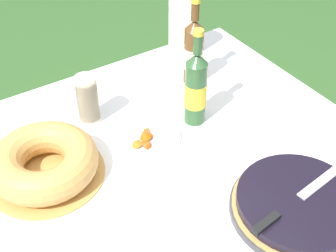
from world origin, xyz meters
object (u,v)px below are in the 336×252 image
at_px(paper_towel_roll, 183,27).
at_px(cider_bottle_green, 196,88).
at_px(berry_tart, 298,205).
at_px(serving_knife, 294,202).
at_px(bundt_cake, 44,162).
at_px(cider_bottle_amber, 194,52).
at_px(cup_stack, 88,100).
at_px(snack_plate_left, 147,137).

bearing_deg(paper_towel_roll, cider_bottle_green, -118.61).
distance_m(berry_tart, cider_bottle_green, 0.49).
height_order(berry_tart, serving_knife, serving_knife).
xyz_separation_m(bundt_cake, cider_bottle_green, (0.52, -0.03, 0.08)).
height_order(cider_bottle_green, paper_towel_roll, cider_bottle_green).
height_order(cider_bottle_green, cider_bottle_amber, cider_bottle_green).
relative_size(cider_bottle_green, paper_towel_roll, 1.38).
relative_size(serving_knife, bundt_cake, 1.08).
height_order(bundt_cake, paper_towel_roll, paper_towel_roll).
xyz_separation_m(berry_tart, bundt_cake, (-0.52, 0.51, 0.02)).
bearing_deg(serving_knife, cider_bottle_green, 80.45).
height_order(cup_stack, cider_bottle_amber, cider_bottle_amber).
relative_size(berry_tart, cup_stack, 2.12).
relative_size(serving_knife, cup_stack, 2.13).
height_order(bundt_cake, snack_plate_left, bundt_cake).
bearing_deg(cup_stack, berry_tart, -65.66).
distance_m(serving_knife, cup_stack, 0.73).
bearing_deg(paper_towel_roll, snack_plate_left, -136.27).
relative_size(bundt_cake, cider_bottle_amber, 1.04).
xyz_separation_m(cup_stack, cider_bottle_green, (0.30, -0.19, 0.04)).
relative_size(cup_stack, cider_bottle_amber, 0.53).
bearing_deg(cider_bottle_amber, berry_tart, -100.40).
bearing_deg(cup_stack, serving_knife, -67.85).
distance_m(berry_tart, snack_plate_left, 0.52).
height_order(cup_stack, paper_towel_roll, paper_towel_roll).
bearing_deg(snack_plate_left, paper_towel_roll, 43.73).
xyz_separation_m(cup_stack, cider_bottle_amber, (0.43, 0.00, 0.04)).
distance_m(berry_tart, paper_towel_roll, 0.88).
height_order(serving_knife, cider_bottle_green, cider_bottle_green).
bearing_deg(serving_knife, bundt_cake, 127.38).
bearing_deg(bundt_cake, snack_plate_left, -4.90).
bearing_deg(snack_plate_left, berry_tart, -67.99).
height_order(cup_stack, snack_plate_left, cup_stack).
bearing_deg(berry_tart, cider_bottle_amber, 79.60).
bearing_deg(cider_bottle_amber, bundt_cake, -165.61).
distance_m(serving_knife, bundt_cake, 0.71).
bearing_deg(cider_bottle_amber, serving_knife, -102.71).
relative_size(snack_plate_left, paper_towel_roll, 0.87).
bearing_deg(cider_bottle_green, paper_towel_roll, 61.39).
relative_size(berry_tart, cider_bottle_green, 1.09).
distance_m(bundt_cake, snack_plate_left, 0.34).
distance_m(berry_tart, serving_knife, 0.05).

